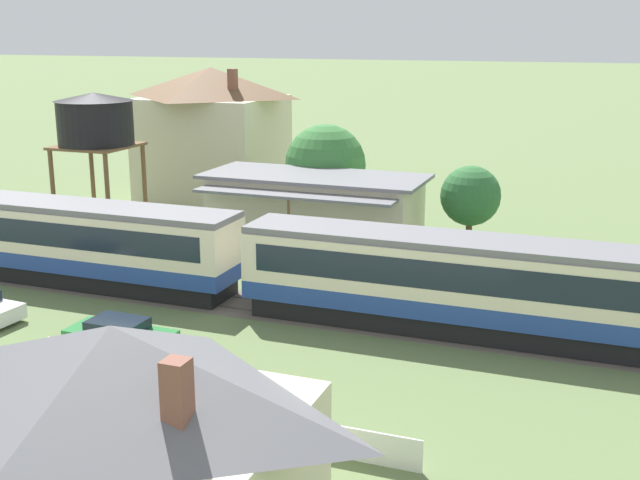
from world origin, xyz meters
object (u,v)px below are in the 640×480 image
water_tower (95,121)px  parked_car_green (120,334)px  yard_tree_2 (470,196)px  station_house_brown_roof (213,133)px  cottage_grey_roof_2 (117,428)px  passenger_train (464,281)px  yard_tree_0 (325,165)px  station_building (314,211)px

water_tower → parked_car_green: 20.89m
yard_tree_2 → station_house_brown_roof: bearing=156.8°
cottage_grey_roof_2 → parked_car_green: (-7.20, 10.42, -2.35)m
passenger_train → water_tower: water_tower is taller
passenger_train → station_house_brown_roof: bearing=137.8°
cottage_grey_roof_2 → parked_car_green: size_ratio=2.19×
yard_tree_0 → yard_tree_2: yard_tree_0 is taller
cottage_grey_roof_2 → yard_tree_0: bearing=101.3°
passenger_train → station_house_brown_roof: size_ratio=5.86×
passenger_train → water_tower: (-24.72, 9.20, 4.74)m
station_building → yard_tree_2: (8.85, 1.19, 1.31)m
parked_car_green → yard_tree_2: 21.41m
yard_tree_0 → yard_tree_2: size_ratio=1.29×
yard_tree_0 → yard_tree_2: (9.92, -3.50, -0.63)m
water_tower → cottage_grey_roof_2: size_ratio=0.90×
cottage_grey_roof_2 → yard_tree_0: (-6.44, 32.23, 1.24)m
yard_tree_2 → passenger_train: bearing=-80.5°
station_building → water_tower: water_tower is taller
water_tower → yard_tree_2: 23.17m
water_tower → yard_tree_2: size_ratio=1.68×
passenger_train → yard_tree_2: bearing=99.5°
station_house_brown_roof → cottage_grey_roof_2: 41.52m
water_tower → cottage_grey_roof_2: 32.78m
passenger_train → yard_tree_0: size_ratio=8.74×
passenger_train → station_building: bearing=135.7°
cottage_grey_roof_2 → yard_tree_2: (3.48, 28.74, 0.61)m
cottage_grey_roof_2 → yard_tree_0: size_ratio=1.45×
passenger_train → station_building: size_ratio=4.56×
passenger_train → yard_tree_2: (-1.96, 11.75, 1.23)m
passenger_train → parked_car_green: size_ratio=13.16×
parked_car_green → station_house_brown_roof: bearing=111.4°
cottage_grey_roof_2 → station_building: bearing=101.0°
water_tower → parked_car_green: bearing=-52.5°
parked_car_green → yard_tree_2: yard_tree_2 is taller
station_house_brown_roof → parked_car_green: (10.17, -27.23, -4.49)m
yard_tree_0 → station_building: bearing=-77.2°
yard_tree_0 → parked_car_green: bearing=-92.0°
station_house_brown_roof → yard_tree_2: bearing=-23.2°
water_tower → cottage_grey_roof_2: water_tower is taller
passenger_train → cottage_grey_roof_2: cottage_grey_roof_2 is taller
cottage_grey_roof_2 → parked_car_green: cottage_grey_roof_2 is taller
yard_tree_0 → yard_tree_2: 10.54m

